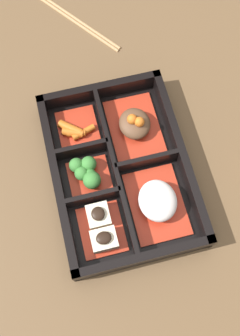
{
  "coord_description": "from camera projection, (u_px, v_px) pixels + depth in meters",
  "views": [
    {
      "loc": [
        0.24,
        -0.06,
        0.67
      ],
      "look_at": [
        0.0,
        0.0,
        0.03
      ],
      "focal_mm": 42.0,
      "sensor_mm": 36.0,
      "label": 1
    }
  ],
  "objects": [
    {
      "name": "bowl_tofu",
      "position": [
        102.0,
        229.0,
        0.66
      ],
      "size": [
        0.09,
        0.07,
        0.04
      ],
      "color": "#B22D19",
      "rests_on": "bento_base"
    },
    {
      "name": "bowl_greens",
      "position": [
        87.0,
        173.0,
        0.69
      ],
      "size": [
        0.07,
        0.07,
        0.04
      ],
      "color": "#B22D19",
      "rests_on": "bento_base"
    },
    {
      "name": "bento_base",
      "position": [
        120.0,
        172.0,
        0.71
      ],
      "size": [
        0.34,
        0.24,
        0.01
      ],
      "color": "black",
      "rests_on": "ground_plane"
    },
    {
      "name": "bowl_carrots",
      "position": [
        76.0,
        130.0,
        0.73
      ],
      "size": [
        0.08,
        0.07,
        0.02
      ],
      "color": "#B22D19",
      "rests_on": "bento_base"
    },
    {
      "name": "bowl_rice",
      "position": [
        157.0,
        202.0,
        0.67
      ],
      "size": [
        0.13,
        0.09,
        0.04
      ],
      "color": "#B22D19",
      "rests_on": "bento_base"
    },
    {
      "name": "chopsticks",
      "position": [
        79.0,
        21.0,
        0.83
      ],
      "size": [
        0.19,
        0.15,
        0.01
      ],
      "color": "#A87F51",
      "rests_on": "ground_plane"
    },
    {
      "name": "bento_rim",
      "position": [
        118.0,
        169.0,
        0.7
      ],
      "size": [
        0.34,
        0.24,
        0.05
      ],
      "color": "black",
      "rests_on": "ground_plane"
    },
    {
      "name": "bowl_stew",
      "position": [
        135.0,
        125.0,
        0.72
      ],
      "size": [
        0.13,
        0.09,
        0.05
      ],
      "color": "#B22D19",
      "rests_on": "bento_base"
    },
    {
      "name": "ground_plane",
      "position": [
        120.0,
        173.0,
        0.72
      ],
      "size": [
        3.0,
        3.0,
        0.0
      ],
      "primitive_type": "plane",
      "color": "brown"
    }
  ]
}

